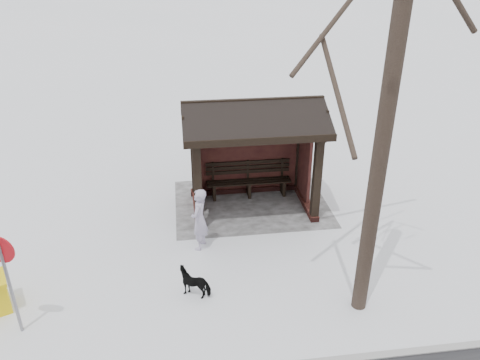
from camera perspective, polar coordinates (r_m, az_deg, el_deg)
name	(u,v)px	position (r m, az deg, el deg)	size (l,w,h in m)	color
ground	(252,207)	(12.97, 1.48, -3.29)	(120.00, 120.00, 0.00)	silver
trampled_patch	(251,203)	(13.14, 1.34, -2.83)	(4.20, 3.20, 0.02)	#97979C
bus_shelter	(252,131)	(12.18, 1.48, 5.94)	(3.60, 2.40, 3.09)	#341512
pedestrian	(199,219)	(10.96, -4.98, -4.80)	(0.56, 0.37, 1.54)	#A49BB6
dog	(195,281)	(9.87, -5.47, -12.18)	(0.33, 0.73, 0.61)	black
road_sign	(4,264)	(9.22, -26.81, -9.10)	(0.52, 0.20, 2.09)	gray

